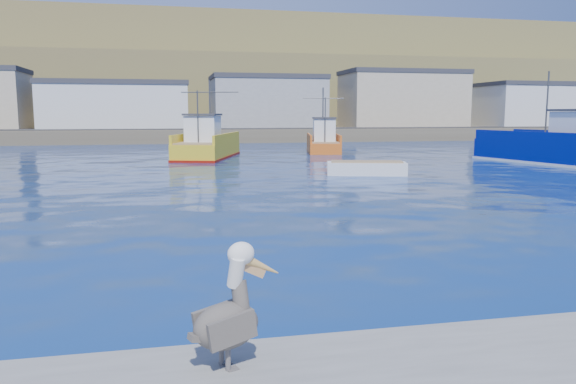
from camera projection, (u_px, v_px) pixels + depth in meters
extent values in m
plane|color=#071755|center=(358.00, 294.00, 11.20)|extent=(260.00, 260.00, 0.00)
cube|color=brown|center=(193.00, 133.00, 80.80)|extent=(160.00, 30.00, 1.60)
cube|color=brown|center=(186.00, 100.00, 105.25)|extent=(180.00, 40.00, 14.00)
cube|color=brown|center=(182.00, 79.00, 123.91)|extent=(200.00, 40.00, 24.00)
cube|color=#2D2D2D|center=(197.00, 129.00, 70.03)|extent=(150.00, 5.00, 0.10)
cube|color=silver|center=(117.00, 107.00, 73.38)|extent=(18.00, 11.00, 5.50)
cube|color=#333338|center=(116.00, 84.00, 72.96)|extent=(18.36, 11.22, 0.60)
cube|color=gray|center=(267.00, 104.00, 77.47)|extent=(15.00, 10.00, 6.50)
cube|color=#333338|center=(267.00, 78.00, 76.98)|extent=(15.30, 10.20, 0.60)
cube|color=tan|center=(402.00, 101.00, 81.57)|extent=(17.00, 9.00, 7.50)
cube|color=#333338|center=(403.00, 73.00, 81.00)|extent=(17.34, 9.18, 0.60)
cube|color=silver|center=(524.00, 107.00, 85.83)|extent=(13.00, 10.00, 6.00)
cube|color=#333338|center=(526.00, 85.00, 85.37)|extent=(13.26, 10.20, 0.60)
cube|color=gold|center=(208.00, 150.00, 45.44)|extent=(6.21, 10.41, 1.28)
cube|color=gold|center=(227.00, 138.00, 45.15)|extent=(3.11, 9.26, 0.70)
cube|color=gold|center=(188.00, 137.00, 45.46)|extent=(3.11, 9.26, 0.70)
cube|color=maroon|center=(208.00, 157.00, 45.53)|extent=(6.34, 10.62, 0.25)
cube|color=#8C7251|center=(208.00, 141.00, 45.35)|extent=(5.84, 9.95, 0.10)
cube|color=white|center=(203.00, 129.00, 43.75)|extent=(3.01, 3.06, 2.00)
cube|color=#333338|center=(203.00, 115.00, 43.59)|extent=(3.26, 3.40, 0.15)
cylinder|color=#4C4C4C|center=(210.00, 111.00, 45.98)|extent=(0.15, 0.15, 5.00)
cylinder|color=#4C4C4C|center=(198.00, 117.00, 42.17)|extent=(0.13, 0.13, 4.00)
cylinder|color=#4C4C4C|center=(209.00, 92.00, 45.77)|extent=(4.56, 1.51, 0.08)
cube|color=#03127E|center=(558.00, 152.00, 40.18)|extent=(6.86, 12.87, 1.59)
cube|color=#03127E|center=(539.00, 137.00, 39.19)|extent=(2.89, 11.75, 0.70)
cube|color=silver|center=(558.00, 163.00, 40.29)|extent=(7.00, 13.13, 0.25)
cube|color=#8C7251|center=(559.00, 141.00, 40.07)|extent=(6.42, 12.32, 0.10)
cylinder|color=#4C4C4C|center=(547.00, 106.00, 40.82)|extent=(0.14, 0.14, 5.00)
cylinder|color=#4C4C4C|center=(548.00, 85.00, 40.61)|extent=(5.86, 1.40, 0.08)
cube|color=#DB5E19|center=(323.00, 147.00, 52.16)|extent=(4.18, 7.73, 0.95)
cube|color=#DB5E19|center=(337.00, 138.00, 52.05)|extent=(1.62, 7.06, 0.70)
cube|color=#DB5E19|center=(309.00, 138.00, 52.03)|extent=(1.62, 7.06, 0.70)
cube|color=#8C7251|center=(323.00, 141.00, 52.09)|extent=(3.90, 7.40, 0.10)
cube|color=white|center=(324.00, 130.00, 50.85)|extent=(2.25, 2.18, 2.00)
cube|color=#333338|center=(324.00, 118.00, 50.70)|extent=(2.43, 2.43, 0.15)
cylinder|color=#4C4C4C|center=(323.00, 115.00, 52.47)|extent=(0.14, 0.14, 5.00)
cylinder|color=#4C4C4C|center=(325.00, 120.00, 49.64)|extent=(0.12, 0.12, 4.00)
cylinder|color=#4C4C4C|center=(323.00, 98.00, 52.26)|extent=(3.78, 0.86, 0.08)
cube|color=silver|center=(367.00, 170.00, 32.79)|extent=(4.83, 2.80, 0.91)
cube|color=#8C7251|center=(367.00, 162.00, 32.72)|extent=(4.29, 2.34, 0.09)
cylinder|color=#595451|center=(228.00, 359.00, 6.74)|extent=(0.08, 0.08, 0.29)
cube|color=#595451|center=(232.00, 369.00, 6.78)|extent=(0.18, 0.16, 0.02)
cylinder|color=#595451|center=(222.00, 354.00, 6.89)|extent=(0.08, 0.08, 0.29)
cube|color=#595451|center=(226.00, 363.00, 6.94)|extent=(0.18, 0.16, 0.02)
ellipsoid|color=#38332D|center=(226.00, 326.00, 6.77)|extent=(0.96, 0.76, 0.58)
cube|color=#38332D|center=(233.00, 330.00, 6.57)|extent=(0.63, 0.28, 0.42)
cube|color=#38332D|center=(216.00, 319.00, 6.94)|extent=(0.63, 0.28, 0.42)
cube|color=#38332D|center=(198.00, 337.00, 6.59)|extent=(0.26, 0.22, 0.12)
cylinder|color=#38332D|center=(240.00, 298.00, 6.83)|extent=(0.29, 0.35, 0.46)
cylinder|color=white|center=(236.00, 271.00, 6.76)|extent=(0.27, 0.34, 0.43)
ellipsoid|color=white|center=(241.00, 254.00, 6.76)|extent=(0.41, 0.36, 0.29)
cone|color=gold|center=(260.00, 265.00, 6.93)|extent=(0.59, 0.33, 0.40)
cube|color=tan|center=(253.00, 270.00, 6.88)|extent=(0.35, 0.17, 0.25)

